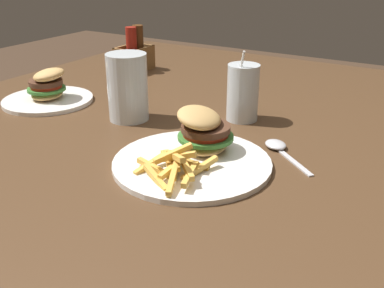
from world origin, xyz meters
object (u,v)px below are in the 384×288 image
(spoon, at_px, (278,147))
(meal_plate_far, at_px, (48,92))
(meal_plate_near, at_px, (196,149))
(juice_glass, at_px, (243,95))
(beer_glass, at_px, (128,88))
(condiment_caddy, at_px, (135,55))

(spoon, bearing_deg, meal_plate_far, 42.61)
(meal_plate_near, relative_size, spoon, 2.16)
(meal_plate_near, distance_m, juice_glass, 0.25)
(beer_glass, height_order, juice_glass, juice_glass)
(beer_glass, relative_size, spoon, 1.13)
(beer_glass, xyz_separation_m, juice_glass, (0.13, -0.22, -0.01))
(spoon, height_order, meal_plate_far, meal_plate_far)
(meal_plate_far, height_order, condiment_caddy, condiment_caddy)
(meal_plate_near, xyz_separation_m, beer_glass, (0.11, 0.24, 0.05))
(beer_glass, relative_size, meal_plate_far, 0.67)
(juice_glass, distance_m, spoon, 0.18)
(spoon, relative_size, condiment_caddy, 0.96)
(beer_glass, bearing_deg, meal_plate_near, -114.75)
(beer_glass, xyz_separation_m, spoon, (0.01, -0.35, -0.07))
(beer_glass, distance_m, meal_plate_far, 0.26)
(juice_glass, bearing_deg, meal_plate_near, -174.81)
(meal_plate_far, xyz_separation_m, condiment_caddy, (0.37, 0.01, 0.02))
(beer_glass, distance_m, spoon, 0.36)
(meal_plate_far, bearing_deg, juice_glass, -73.59)
(meal_plate_near, distance_m, spoon, 0.17)
(meal_plate_far, bearing_deg, meal_plate_near, -101.74)
(beer_glass, height_order, spoon, beer_glass)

